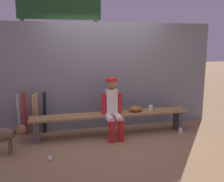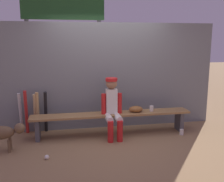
{
  "view_description": "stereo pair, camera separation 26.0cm",
  "coord_description": "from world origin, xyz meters",
  "px_view_note": "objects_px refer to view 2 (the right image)",
  "views": [
    {
      "loc": [
        -1.19,
        -4.89,
        1.89
      ],
      "look_at": [
        0.0,
        0.0,
        0.9
      ],
      "focal_mm": 42.06,
      "sensor_mm": 36.0,
      "label": 1
    },
    {
      "loc": [
        -0.94,
        -4.94,
        1.89
      ],
      "look_at": [
        0.0,
        0.0,
        0.9
      ],
      "focal_mm": 42.06,
      "sensor_mm": 36.0,
      "label": 2
    }
  ],
  "objects_px": {
    "bat_wood_tan": "(38,113)",
    "dugout_bench": "(112,117)",
    "dog": "(2,133)",
    "bat_aluminum_black": "(46,112)",
    "bat_aluminum_red": "(26,112)",
    "bat_wood_natural": "(35,113)",
    "baseball": "(47,157)",
    "player_seated": "(113,106)",
    "bat_aluminum_silver": "(21,113)",
    "scoreboard": "(66,17)",
    "baseball_glove": "(136,109)",
    "cup_on_bench": "(152,109)",
    "cup_on_ground": "(182,132)"
  },
  "relations": [
    {
      "from": "bat_aluminum_silver",
      "to": "cup_on_ground",
      "type": "height_order",
      "value": "bat_aluminum_silver"
    },
    {
      "from": "player_seated",
      "to": "baseball_glove",
      "type": "xyz_separation_m",
      "value": [
        0.5,
        0.11,
        -0.12
      ]
    },
    {
      "from": "baseball",
      "to": "scoreboard",
      "type": "relative_size",
      "value": 0.02
    },
    {
      "from": "player_seated",
      "to": "bat_aluminum_silver",
      "type": "bearing_deg",
      "value": 163.59
    },
    {
      "from": "bat_wood_natural",
      "to": "scoreboard",
      "type": "relative_size",
      "value": 0.24
    },
    {
      "from": "bat_aluminum_silver",
      "to": "scoreboard",
      "type": "bearing_deg",
      "value": 49.14
    },
    {
      "from": "bat_wood_tan",
      "to": "dog",
      "type": "height_order",
      "value": "bat_wood_tan"
    },
    {
      "from": "dugout_bench",
      "to": "bat_aluminum_silver",
      "type": "xyz_separation_m",
      "value": [
        -1.8,
        0.42,
        0.07
      ]
    },
    {
      "from": "player_seated",
      "to": "bat_aluminum_red",
      "type": "height_order",
      "value": "player_seated"
    },
    {
      "from": "bat_aluminum_silver",
      "to": "baseball",
      "type": "xyz_separation_m",
      "value": [
        0.56,
        -1.31,
        -0.39
      ]
    },
    {
      "from": "bat_aluminum_black",
      "to": "cup_on_ground",
      "type": "height_order",
      "value": "bat_aluminum_black"
    },
    {
      "from": "player_seated",
      "to": "baseball",
      "type": "distance_m",
      "value": 1.57
    },
    {
      "from": "baseball",
      "to": "dugout_bench",
      "type": "bearing_deg",
      "value": 35.97
    },
    {
      "from": "bat_aluminum_black",
      "to": "scoreboard",
      "type": "xyz_separation_m",
      "value": [
        0.5,
        1.19,
        1.98
      ]
    },
    {
      "from": "bat_wood_natural",
      "to": "bat_aluminum_silver",
      "type": "bearing_deg",
      "value": 176.57
    },
    {
      "from": "bat_aluminum_silver",
      "to": "dog",
      "type": "height_order",
      "value": "bat_aluminum_silver"
    },
    {
      "from": "bat_wood_tan",
      "to": "scoreboard",
      "type": "distance_m",
      "value": 2.41
    },
    {
      "from": "bat_wood_tan",
      "to": "dugout_bench",
      "type": "bearing_deg",
      "value": -13.55
    },
    {
      "from": "bat_wood_tan",
      "to": "cup_on_bench",
      "type": "height_order",
      "value": "bat_wood_tan"
    },
    {
      "from": "dog",
      "to": "bat_wood_natural",
      "type": "bearing_deg",
      "value": 61.47
    },
    {
      "from": "bat_aluminum_red",
      "to": "scoreboard",
      "type": "distance_m",
      "value": 2.47
    },
    {
      "from": "bat_aluminum_black",
      "to": "baseball",
      "type": "distance_m",
      "value": 1.33
    },
    {
      "from": "bat_aluminum_red",
      "to": "dog",
      "type": "bearing_deg",
      "value": -110.71
    },
    {
      "from": "player_seated",
      "to": "bat_wood_tan",
      "type": "distance_m",
      "value": 1.53
    },
    {
      "from": "baseball_glove",
      "to": "baseball",
      "type": "xyz_separation_m",
      "value": [
        -1.73,
        -0.9,
        -0.47
      ]
    },
    {
      "from": "bat_wood_tan",
      "to": "cup_on_ground",
      "type": "relative_size",
      "value": 7.88
    },
    {
      "from": "bat_aluminum_red",
      "to": "bat_wood_natural",
      "type": "bearing_deg",
      "value": 20.46
    },
    {
      "from": "bat_aluminum_red",
      "to": "bat_aluminum_silver",
      "type": "relative_size",
      "value": 1.07
    },
    {
      "from": "bat_wood_tan",
      "to": "bat_aluminum_red",
      "type": "height_order",
      "value": "bat_aluminum_red"
    },
    {
      "from": "player_seated",
      "to": "baseball",
      "type": "xyz_separation_m",
      "value": [
        -1.23,
        -0.79,
        -0.59
      ]
    },
    {
      "from": "bat_wood_tan",
      "to": "cup_on_ground",
      "type": "distance_m",
      "value": 2.93
    },
    {
      "from": "player_seated",
      "to": "dog",
      "type": "xyz_separation_m",
      "value": [
        -1.97,
        -0.34,
        -0.29
      ]
    },
    {
      "from": "baseball_glove",
      "to": "bat_aluminum_red",
      "type": "distance_m",
      "value": 2.2
    },
    {
      "from": "bat_aluminum_black",
      "to": "bat_aluminum_red",
      "type": "xyz_separation_m",
      "value": [
        -0.38,
        -0.03,
        0.02
      ]
    },
    {
      "from": "dugout_bench",
      "to": "bat_aluminum_red",
      "type": "relative_size",
      "value": 3.45
    },
    {
      "from": "bat_aluminum_black",
      "to": "dog",
      "type": "distance_m",
      "value": 1.07
    },
    {
      "from": "scoreboard",
      "to": "cup_on_ground",
      "type": "bearing_deg",
      "value": -39.95
    },
    {
      "from": "bat_aluminum_silver",
      "to": "baseball",
      "type": "distance_m",
      "value": 1.48
    },
    {
      "from": "baseball",
      "to": "scoreboard",
      "type": "xyz_separation_m",
      "value": [
        0.43,
        2.46,
        2.38
      ]
    },
    {
      "from": "scoreboard",
      "to": "baseball",
      "type": "bearing_deg",
      "value": -99.88
    },
    {
      "from": "baseball_glove",
      "to": "cup_on_ground",
      "type": "height_order",
      "value": "baseball_glove"
    },
    {
      "from": "player_seated",
      "to": "scoreboard",
      "type": "xyz_separation_m",
      "value": [
        -0.8,
        1.67,
        1.79
      ]
    },
    {
      "from": "bat_aluminum_red",
      "to": "dog",
      "type": "height_order",
      "value": "bat_aluminum_red"
    },
    {
      "from": "bat_wood_tan",
      "to": "bat_wood_natural",
      "type": "bearing_deg",
      "value": 139.59
    },
    {
      "from": "dugout_bench",
      "to": "cup_on_bench",
      "type": "relative_size",
      "value": 28.97
    },
    {
      "from": "bat_wood_tan",
      "to": "player_seated",
      "type": "bearing_deg",
      "value": -17.69
    },
    {
      "from": "dugout_bench",
      "to": "bat_aluminum_black",
      "type": "distance_m",
      "value": 1.36
    },
    {
      "from": "bat_aluminum_black",
      "to": "bat_wood_tan",
      "type": "xyz_separation_m",
      "value": [
        -0.16,
        -0.02,
        -0.0
      ]
    },
    {
      "from": "dugout_bench",
      "to": "bat_wood_tan",
      "type": "bearing_deg",
      "value": 166.45
    },
    {
      "from": "bat_aluminum_red",
      "to": "baseball",
      "type": "distance_m",
      "value": 1.38
    }
  ]
}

